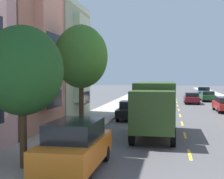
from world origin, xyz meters
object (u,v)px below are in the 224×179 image
(parked_sedan_sky, at_px, (151,91))
(moving_burgundy_sedan, at_px, (191,98))
(street_tree_nearest, at_px, (23,71))
(parked_suv_orange, at_px, (75,145))
(street_tree_second, at_px, (81,57))
(parked_sedan_navy, at_px, (145,97))
(parked_pickup_champagne, at_px, (140,100))
(parked_hatchback_black, at_px, (129,110))
(parked_pickup_teal, at_px, (204,93))
(delivery_box_truck, at_px, (155,105))
(parked_sedan_forest, at_px, (207,96))

(parked_sedan_sky, height_order, moving_burgundy_sedan, same)
(street_tree_nearest, height_order, parked_suv_orange, street_tree_nearest)
(street_tree_second, distance_m, parked_sedan_navy, 25.49)
(parked_pickup_champagne, height_order, parked_hatchback_black, parked_pickup_champagne)
(street_tree_second, bearing_deg, parked_pickup_teal, 72.56)
(parked_pickup_champagne, height_order, parked_sedan_sky, parked_pickup_champagne)
(street_tree_nearest, height_order, parked_sedan_sky, street_tree_nearest)
(parked_hatchback_black, bearing_deg, delivery_box_truck, -70.83)
(parked_sedan_forest, xyz_separation_m, parked_suv_orange, (-8.75, -35.87, 0.24))
(parked_sedan_navy, bearing_deg, parked_pickup_champagne, -89.40)
(parked_pickup_champagne, bearing_deg, parked_pickup_teal, 63.10)
(delivery_box_truck, xyz_separation_m, parked_hatchback_black, (-2.44, 7.03, -1.09))
(street_tree_nearest, xyz_separation_m, parked_sedan_forest, (10.67, 36.27, -3.09))
(parked_pickup_champagne, bearing_deg, delivery_box_truck, -81.97)
(parked_sedan_sky, relative_size, parked_sedan_navy, 1.00)
(parked_pickup_champagne, xyz_separation_m, parked_sedan_navy, (-0.08, 7.69, -0.08))
(street_tree_nearest, relative_size, delivery_box_truck, 0.74)
(street_tree_nearest, distance_m, delivery_box_truck, 9.73)
(delivery_box_truck, xyz_separation_m, parked_sedan_navy, (-2.54, 25.09, -1.10))
(street_tree_nearest, relative_size, parked_pickup_teal, 1.01)
(moving_burgundy_sedan, bearing_deg, parked_sedan_navy, 166.07)
(delivery_box_truck, distance_m, parked_pickup_teal, 35.14)
(parked_sedan_sky, bearing_deg, street_tree_second, -92.60)
(parked_pickup_teal, bearing_deg, parked_suv_orange, -101.86)
(street_tree_second, relative_size, parked_suv_orange, 1.38)
(parked_pickup_teal, bearing_deg, parked_hatchback_black, -107.52)
(parked_pickup_teal, bearing_deg, street_tree_second, -107.44)
(street_tree_nearest, height_order, parked_pickup_champagne, street_tree_nearest)
(parked_sedan_navy, height_order, moving_burgundy_sedan, same)
(street_tree_second, bearing_deg, moving_burgundy_sedan, 70.81)
(street_tree_second, relative_size, parked_sedan_sky, 1.46)
(parked_suv_orange, distance_m, parked_sedan_navy, 33.03)
(parked_sedan_navy, xyz_separation_m, parked_hatchback_black, (0.09, -18.07, 0.01))
(parked_pickup_champagne, xyz_separation_m, parked_sedan_sky, (-0.24, 24.61, -0.08))
(parked_sedan_forest, height_order, parked_sedan_sky, same)
(parked_sedan_forest, relative_size, parked_hatchback_black, 1.13)
(parked_sedan_forest, xyz_separation_m, moving_burgundy_sedan, (-2.47, -4.36, 0.00))
(parked_suv_orange, bearing_deg, parked_hatchback_black, 89.11)
(parked_sedan_sky, height_order, parked_hatchback_black, parked_hatchback_black)
(parked_suv_orange, relative_size, parked_sedan_navy, 1.06)
(parked_sedan_sky, distance_m, parked_hatchback_black, 34.99)
(moving_burgundy_sedan, bearing_deg, street_tree_nearest, -104.41)
(moving_burgundy_sedan, bearing_deg, parked_sedan_sky, 108.84)
(street_tree_second, xyz_separation_m, parked_sedan_sky, (1.91, 42.00, -4.06))
(street_tree_second, bearing_deg, street_tree_nearest, -90.00)
(parked_pickup_champagne, bearing_deg, parked_suv_orange, -90.50)
(parked_sedan_sky, bearing_deg, parked_sedan_navy, -89.46)
(street_tree_nearest, distance_m, moving_burgundy_sedan, 33.09)
(street_tree_second, bearing_deg, parked_suv_orange, -76.39)
(street_tree_second, height_order, parked_suv_orange, street_tree_second)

